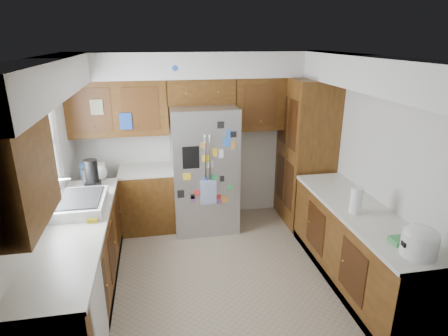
{
  "coord_description": "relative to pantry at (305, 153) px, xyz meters",
  "views": [
    {
      "loc": [
        -0.64,
        -3.81,
        2.69
      ],
      "look_at": [
        0.13,
        0.35,
        1.2
      ],
      "focal_mm": 30.0,
      "sensor_mm": 36.0,
      "label": 1
    }
  ],
  "objects": [
    {
      "name": "floor",
      "position": [
        -1.5,
        -1.15,
        -1.07
      ],
      "size": [
        3.6,
        3.6,
        0.0
      ],
      "primitive_type": "plane",
      "color": "gray",
      "rests_on": "ground"
    },
    {
      "name": "room_shell",
      "position": [
        -1.61,
        -0.79,
        0.75
      ],
      "size": [
        3.64,
        3.24,
        2.52
      ],
      "color": "beige",
      "rests_on": "ground"
    },
    {
      "name": "left_counter_run",
      "position": [
        -2.86,
        -1.12,
        -0.65
      ],
      "size": [
        1.36,
        3.2,
        0.92
      ],
      "color": "#42260C",
      "rests_on": "ground"
    },
    {
      "name": "right_counter_run",
      "position": [
        0.0,
        -1.62,
        -0.65
      ],
      "size": [
        0.63,
        2.25,
        0.92
      ],
      "color": "#42260C",
      "rests_on": "ground"
    },
    {
      "name": "pantry",
      "position": [
        0.0,
        0.0,
        0.0
      ],
      "size": [
        0.6,
        0.9,
        2.15
      ],
      "primitive_type": "cube",
      "color": "#42260C",
      "rests_on": "ground"
    },
    {
      "name": "fridge",
      "position": [
        -1.5,
        0.05,
        -0.17
      ],
      "size": [
        0.9,
        0.79,
        1.8
      ],
      "color": "#97979B",
      "rests_on": "ground"
    },
    {
      "name": "bridge_cabinet",
      "position": [
        -1.5,
        0.28,
        0.9
      ],
      "size": [
        0.96,
        0.34,
        0.35
      ],
      "primitive_type": "cube",
      "color": "#42260C",
      "rests_on": "fridge"
    },
    {
      "name": "fridge_top_items",
      "position": [
        -1.67,
        0.22,
        1.21
      ],
      "size": [
        0.78,
        0.3,
        0.3
      ],
      "color": "#2956AF",
      "rests_on": "bridge_cabinet"
    },
    {
      "name": "sink_assembly",
      "position": [
        -3.0,
        -1.05,
        -0.09
      ],
      "size": [
        0.52,
        0.73,
        0.37
      ],
      "color": "silver",
      "rests_on": "left_counter_run"
    },
    {
      "name": "left_counter_clutter",
      "position": [
        -2.96,
        -0.31,
        -0.02
      ],
      "size": [
        0.37,
        0.95,
        0.38
      ],
      "color": "black",
      "rests_on": "left_counter_run"
    },
    {
      "name": "rice_cooker",
      "position": [
        -0.0,
        -2.53,
        -0.02
      ],
      "size": [
        0.31,
        0.3,
        0.27
      ],
      "color": "silver",
      "rests_on": "right_counter_run"
    },
    {
      "name": "paper_towel",
      "position": [
        -0.12,
        -1.68,
        -0.01
      ],
      "size": [
        0.13,
        0.13,
        0.28
      ],
      "primitive_type": "cylinder",
      "color": "white",
      "rests_on": "right_counter_run"
    }
  ]
}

